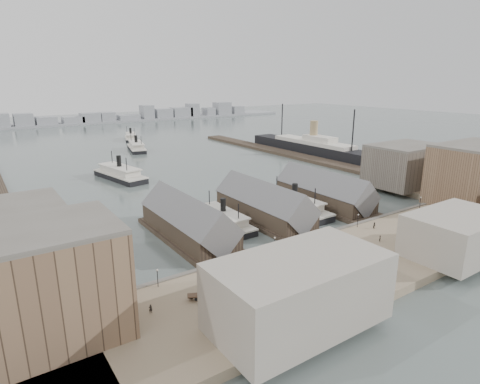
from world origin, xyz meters
TOP-DOWN VIEW (x-y plane):
  - ground at (0.00, 0.00)m, footprint 900.00×900.00m
  - quay at (0.00, -20.00)m, footprint 180.00×30.00m
  - seawall at (0.00, -5.20)m, footprint 180.00×1.20m
  - east_wharf at (78.00, 90.00)m, footprint 10.00×180.00m
  - ferry_shed_west at (-26.00, 16.88)m, footprint 14.00×42.00m
  - ferry_shed_center at (0.00, 16.88)m, footprint 14.00×42.00m
  - ferry_shed_east at (26.00, 16.88)m, footprint 14.00×42.00m
  - warehouse_west_front at (-70.00, -12.00)m, footprint 32.00×18.00m
  - warehouse_west_back at (-70.00, 18.00)m, footprint 26.00×20.00m
  - warehouse_east_front at (66.00, -12.00)m, footprint 30.00×18.00m
  - warehouse_east_back at (68.00, 15.00)m, footprint 28.00×20.00m
  - street_bldg_center at (20.00, -32.00)m, footprint 24.00×16.00m
  - street_bldg_west at (-30.00, -32.00)m, footprint 30.00×16.00m
  - lamp_post_far_w at (-45.00, -7.00)m, footprint 0.44×0.44m
  - lamp_post_near_w at (-15.00, -7.00)m, footprint 0.44×0.44m
  - lamp_post_near_e at (15.00, -7.00)m, footprint 0.44×0.44m
  - lamp_post_far_e at (45.00, -7.00)m, footprint 0.44×0.44m
  - far_shore at (-2.07, 334.14)m, footprint 500.00×40.00m
  - ferry_docked_west at (-13.00, 19.70)m, footprint 7.59×25.30m
  - ferry_docked_east at (13.00, 17.45)m, footprint 8.62×28.72m
  - ferry_open_near at (-20.01, 93.82)m, footprint 15.20×32.32m
  - ferry_open_mid at (11.38, 159.16)m, footprint 14.35×29.11m
  - ferry_open_far at (23.59, 203.77)m, footprint 14.89×26.63m
  - ocean_steamer at (92.00, 90.26)m, footprint 13.17×96.25m
  - tram at (37.97, -18.50)m, footprint 4.20×10.15m
  - horse_cart_left at (-39.63, -14.85)m, footprint 4.79×3.23m
  - horse_cart_center at (-10.89, -17.69)m, footprint 5.02×2.83m
  - horse_cart_right at (26.68, -21.87)m, footprint 4.87×2.73m
  - pedestrian_0 at (-49.83, -15.10)m, footprint 0.67×0.52m
  - pedestrian_1 at (-34.44, -17.53)m, footprint 0.98×0.99m
  - pedestrian_2 at (-27.77, -8.02)m, footprint 1.13×1.17m
  - pedestrian_3 at (-19.60, -22.37)m, footprint 1.12×0.87m
  - pedestrian_4 at (-9.06, -10.88)m, footprint 0.98×1.06m
  - pedestrian_5 at (11.41, -17.30)m, footprint 0.75×0.77m
  - pedestrian_6 at (18.12, -10.37)m, footprint 0.92×0.75m
  - pedestrian_7 at (37.72, -26.93)m, footprint 1.20×1.27m

SIDE VIEW (x-z plane):
  - ground at x=0.00m, z-range 0.00..0.00m
  - east_wharf at x=78.00m, z-range 0.00..1.60m
  - quay at x=0.00m, z-range 0.00..2.00m
  - seawall at x=0.00m, z-range 0.00..2.30m
  - ferry_docked_west at x=-13.00m, z-range -2.40..6.64m
  - ferry_open_far at x=23.59m, z-range -2.42..6.69m
  - ferry_open_mid at x=11.38m, z-range -2.65..7.33m
  - ferry_docked_east at x=13.00m, z-range -2.72..7.53m
  - ferry_open_near at x=-20.01m, z-range -2.95..8.16m
  - pedestrian_2 at x=-27.77m, z-range 2.00..3.60m
  - pedestrian_1 at x=-34.44m, z-range 2.00..3.61m
  - horse_cart_left at x=-39.63m, z-range 2.01..3.63m
  - horse_cart_center at x=-10.89m, z-range 2.00..3.69m
  - horse_cart_right at x=26.68m, z-range 2.00..3.69m
  - pedestrian_5 at x=11.41m, z-range 2.00..3.70m
  - pedestrian_7 at x=37.72m, z-range 2.00..3.73m
  - pedestrian_0 at x=-49.83m, z-range 2.00..3.73m
  - pedestrian_3 at x=-19.60m, z-range 2.00..3.77m
  - pedestrian_6 at x=18.12m, z-range 2.00..3.79m
  - pedestrian_4 at x=-9.06m, z-range 2.00..3.82m
  - tram at x=37.97m, z-range 2.04..5.55m
  - far_shore at x=-2.07m, z-range -3.96..11.77m
  - ocean_steamer at x=92.00m, z-range -5.49..13.76m
  - ferry_shed_west at x=-26.00m, z-range -1.66..10.94m
  - ferry_shed_center at x=0.00m, z-range -1.66..10.94m
  - ferry_shed_east at x=26.00m, z-range -1.66..10.94m
  - lamp_post_far_w at x=-45.00m, z-range 2.75..6.67m
  - lamp_post_near_w at x=-15.00m, z-range 2.75..6.67m
  - lamp_post_near_e at x=15.00m, z-range 2.75..6.67m
  - lamp_post_far_e at x=45.00m, z-range 2.75..6.67m
  - street_bldg_center at x=20.00m, z-range 2.00..12.00m
  - street_bldg_west at x=-30.00m, z-range 2.00..14.00m
  - warehouse_west_back at x=-70.00m, z-range 2.00..16.00m
  - warehouse_east_back at x=68.00m, z-range 2.00..17.00m
  - warehouse_west_front at x=-70.00m, z-range 2.00..20.00m
  - warehouse_east_front at x=66.00m, z-range 2.00..21.00m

